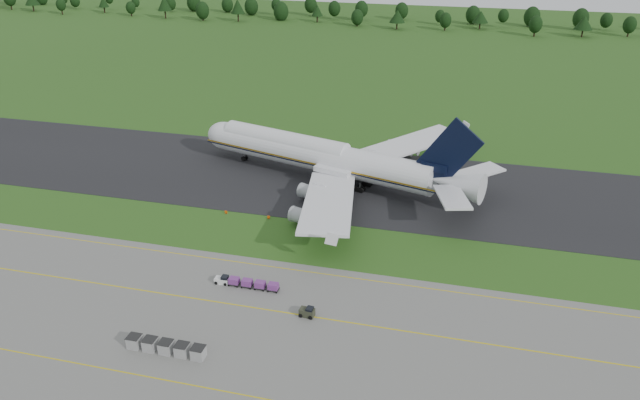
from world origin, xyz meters
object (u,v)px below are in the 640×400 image
(baggage_train, at_px, (246,283))
(aircraft, at_px, (325,157))
(edge_markers, at_px, (269,217))
(uld_row, at_px, (166,347))
(utility_cart, at_px, (307,313))

(baggage_train, bearing_deg, aircraft, 87.73)
(aircraft, relative_size, edge_markers, 3.74)
(edge_markers, bearing_deg, uld_row, -90.77)
(utility_cart, bearing_deg, aircraft, 101.11)
(uld_row, bearing_deg, utility_cart, 38.13)
(utility_cart, bearing_deg, uld_row, -141.87)
(baggage_train, bearing_deg, uld_row, -104.81)
(utility_cart, height_order, edge_markers, utility_cart)
(utility_cart, distance_m, edge_markers, 33.03)
(baggage_train, distance_m, edge_markers, 24.19)
(aircraft, xyz_separation_m, utility_cart, (9.88, -50.32, -4.86))
(utility_cart, height_order, uld_row, uld_row)
(baggage_train, distance_m, utility_cart, 12.75)
(uld_row, bearing_deg, edge_markers, 89.23)
(utility_cart, bearing_deg, edge_markers, 118.75)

